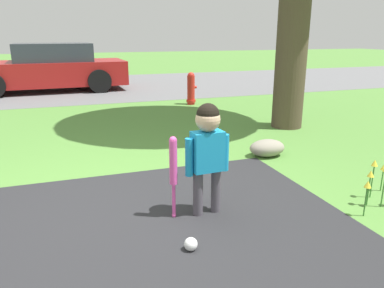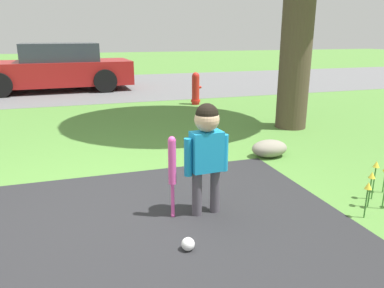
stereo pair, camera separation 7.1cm
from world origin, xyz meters
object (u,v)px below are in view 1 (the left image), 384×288
Objects in this scene: parked_car at (49,69)px; fire_hydrant at (191,89)px; baseball_bat at (173,166)px; sports_ball at (191,244)px; child at (208,144)px.

fire_hydrant is at bearing 131.27° from parked_car.
parked_car is at bearing 132.97° from fire_hydrant.
parked_car reaches higher than fire_hydrant.
sports_ball is (-0.03, -0.54, -0.42)m from baseball_bat.
sports_ball is 8.91m from parked_car.
child reaches higher than baseball_bat.
baseball_bat is 0.17× the size of parked_car.
baseball_bat is 8.37m from parked_car.
child reaches higher than sports_ball.
sports_ball is at bearing -93.19° from baseball_bat.
child is 8.43m from parked_car.
child is 1.36× the size of baseball_bat.
sports_ball is 0.14× the size of fire_hydrant.
child is 5.33m from fire_hydrant.
baseball_bat reaches higher than sports_ball.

